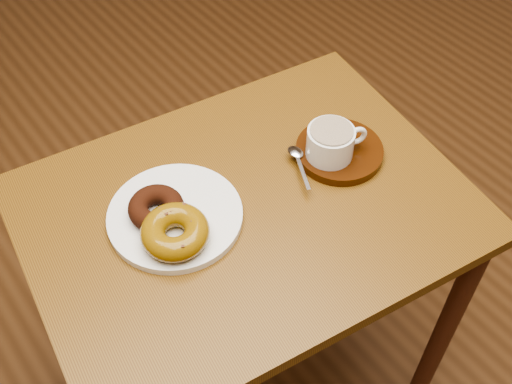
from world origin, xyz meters
TOP-DOWN VIEW (x-y plane):
  - ground at (0.00, 0.00)m, footprint 6.00×6.00m
  - cafe_table at (-0.03, 0.03)m, footprint 0.80×0.64m
  - donut_plate at (-0.14, 0.08)m, footprint 0.27×0.27m
  - donut_cinnamon at (-0.16, 0.09)m, footprint 0.11×0.11m
  - donut_caramel at (-0.17, 0.03)m, footprint 0.12×0.12m
  - saucer at (0.17, 0.02)m, footprint 0.17×0.17m
  - coffee_cup at (0.15, 0.02)m, footprint 0.11×0.08m
  - teaspoon at (0.10, 0.05)m, footprint 0.05×0.10m

SIDE VIEW (x-z plane):
  - ground at x=0.00m, z-range 0.00..0.00m
  - cafe_table at x=-0.03m, z-range 0.23..0.92m
  - donut_plate at x=-0.14m, z-range 0.68..0.70m
  - saucer at x=0.17m, z-range 0.68..0.70m
  - teaspoon at x=0.10m, z-range 0.70..0.71m
  - donut_cinnamon at x=-0.16m, z-range 0.70..0.73m
  - donut_caramel at x=-0.17m, z-range 0.70..0.74m
  - coffee_cup at x=0.15m, z-range 0.70..0.76m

